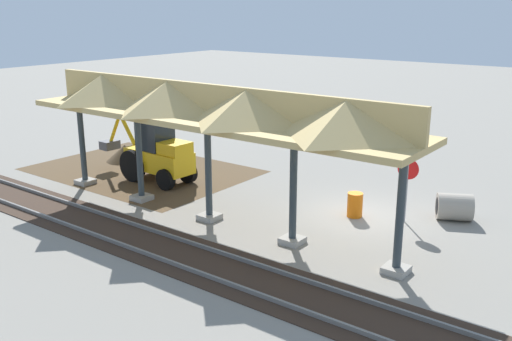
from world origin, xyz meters
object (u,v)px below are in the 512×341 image
(stop_sign, at_px, (408,176))
(concrete_pipe, at_px, (454,207))
(traffic_barrel, at_px, (355,205))
(backhoe, at_px, (157,153))

(stop_sign, bearing_deg, concrete_pipe, -136.60)
(concrete_pipe, relative_size, traffic_barrel, 1.69)
(concrete_pipe, bearing_deg, backhoe, 14.26)
(stop_sign, relative_size, traffic_barrel, 2.61)
(backhoe, xyz_separation_m, concrete_pipe, (-12.05, -3.06, -0.78))
(concrete_pipe, distance_m, traffic_barrel, 3.53)
(stop_sign, bearing_deg, traffic_barrel, 19.48)
(stop_sign, height_order, backhoe, backhoe)
(backhoe, relative_size, traffic_barrel, 5.96)
(concrete_pipe, height_order, traffic_barrel, concrete_pipe)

